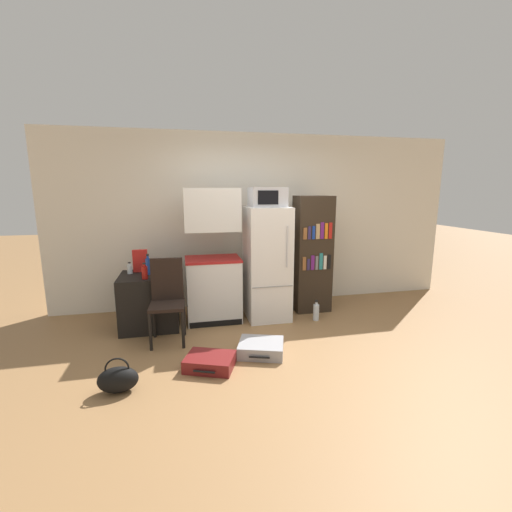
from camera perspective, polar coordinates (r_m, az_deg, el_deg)
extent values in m
plane|color=olive|center=(3.91, 4.97, -16.66)|extent=(24.00, 24.00, 0.00)
cube|color=silver|center=(5.47, 0.92, 5.94)|extent=(6.40, 0.10, 2.65)
cube|color=black|center=(4.80, -17.27, -7.13)|extent=(0.74, 0.68, 0.72)
cube|color=silver|center=(4.84, -7.09, -5.67)|extent=(0.73, 0.55, 0.86)
cube|color=#B21E1E|center=(4.74, -7.22, -0.53)|extent=(0.75, 0.56, 0.03)
cube|color=silver|center=(4.65, -7.43, 7.70)|extent=(0.73, 0.46, 0.57)
cube|color=black|center=(4.71, -6.65, -11.15)|extent=(0.70, 0.01, 0.08)
cube|color=white|center=(4.83, 1.82, -1.21)|extent=(0.58, 0.65, 1.58)
cube|color=gray|center=(4.59, 2.81, -5.15)|extent=(0.56, 0.01, 0.01)
cylinder|color=silver|center=(4.51, 5.24, 1.54)|extent=(0.02, 0.02, 0.55)
cube|color=#B7B7BC|center=(4.72, 1.89, 9.79)|extent=(0.47, 0.42, 0.26)
cube|color=black|center=(4.50, 2.04, 9.72)|extent=(0.27, 0.01, 0.18)
cube|color=#2D2319|center=(5.17, 9.34, 0.29)|extent=(0.53, 0.37, 1.72)
cube|color=brown|center=(4.95, 8.05, -1.28)|extent=(0.05, 0.01, 0.19)
cube|color=#332856|center=(4.98, 8.74, -1.42)|extent=(0.04, 0.01, 0.16)
cube|color=#661E75|center=(4.99, 9.43, -1.11)|extent=(0.05, 0.01, 0.21)
cube|color=slate|center=(5.02, 10.10, -1.15)|extent=(0.04, 0.01, 0.20)
cube|color=teal|center=(5.04, 10.78, -0.89)|extent=(0.05, 0.01, 0.24)
cube|color=silver|center=(5.07, 11.43, -1.06)|extent=(0.04, 0.01, 0.20)
cube|color=black|center=(5.09, 12.09, -0.97)|extent=(0.05, 0.01, 0.21)
cube|color=brown|center=(4.88, 8.19, 3.71)|extent=(0.05, 0.01, 0.17)
cube|color=#332856|center=(4.90, 8.89, 3.83)|extent=(0.04, 0.01, 0.18)
cube|color=#193899|center=(4.92, 9.59, 3.86)|extent=(0.04, 0.01, 0.19)
cube|color=tan|center=(4.94, 10.28, 4.04)|extent=(0.06, 0.01, 0.22)
cube|color=#661E75|center=(4.97, 10.96, 4.16)|extent=(0.05, 0.01, 0.24)
cube|color=orange|center=(4.99, 11.63, 4.11)|extent=(0.04, 0.01, 0.22)
cube|color=red|center=(5.02, 12.30, 4.15)|extent=(0.05, 0.01, 0.23)
cylinder|color=silver|center=(4.83, -20.30, -2.07)|extent=(0.07, 0.07, 0.12)
cylinder|color=silver|center=(4.82, -20.35, -1.26)|extent=(0.03, 0.03, 0.02)
cylinder|color=black|center=(4.82, -20.37, -1.06)|extent=(0.03, 0.03, 0.01)
cylinder|color=#AD1914|center=(4.48, -18.06, -2.66)|extent=(0.07, 0.07, 0.16)
cylinder|color=#AD1914|center=(4.46, -18.14, -1.47)|extent=(0.03, 0.03, 0.03)
cylinder|color=black|center=(4.45, -18.15, -1.18)|extent=(0.04, 0.04, 0.02)
cylinder|color=white|center=(4.83, -16.14, -1.78)|extent=(0.09, 0.09, 0.13)
cylinder|color=white|center=(4.82, -16.18, -0.91)|extent=(0.04, 0.04, 0.02)
cylinder|color=black|center=(4.81, -16.19, -0.70)|extent=(0.05, 0.05, 0.01)
cylinder|color=#1E47A3|center=(4.70, -17.52, -1.67)|extent=(0.07, 0.07, 0.21)
cylinder|color=#1E47A3|center=(4.68, -17.61, -0.19)|extent=(0.03, 0.03, 0.04)
cylinder|color=black|center=(4.67, -17.63, 0.17)|extent=(0.03, 0.03, 0.02)
cube|color=red|center=(4.88, -18.72, -0.76)|extent=(0.19, 0.07, 0.30)
cylinder|color=black|center=(4.15, -17.20, -12.03)|extent=(0.04, 0.04, 0.45)
cylinder|color=black|center=(4.12, -12.06, -11.96)|extent=(0.04, 0.04, 0.45)
cylinder|color=black|center=(4.49, -16.62, -10.22)|extent=(0.04, 0.04, 0.45)
cylinder|color=black|center=(4.46, -11.90, -10.14)|extent=(0.04, 0.04, 0.45)
cube|color=black|center=(4.22, -14.61, -8.00)|extent=(0.42, 0.42, 0.04)
cube|color=black|center=(4.31, -14.60, -3.72)|extent=(0.38, 0.07, 0.52)
cube|color=#99999E|center=(3.97, 0.85, -15.06)|extent=(0.59, 0.54, 0.14)
cylinder|color=black|center=(3.77, 0.54, -16.54)|extent=(0.22, 0.09, 0.02)
cube|color=maroon|center=(3.72, -7.69, -17.09)|extent=(0.58, 0.51, 0.13)
cylinder|color=black|center=(3.56, -8.65, -18.55)|extent=(0.21, 0.10, 0.02)
ellipsoid|color=black|center=(3.53, -22.02, -18.58)|extent=(0.36, 0.20, 0.24)
torus|color=black|center=(3.48, -22.15, -17.02)|extent=(0.21, 0.02, 0.21)
cylinder|color=silver|center=(4.95, 9.99, -9.24)|extent=(0.08, 0.08, 0.23)
cylinder|color=silver|center=(4.90, 10.04, -7.78)|extent=(0.04, 0.04, 0.04)
cylinder|color=black|center=(4.89, 10.05, -7.42)|extent=(0.04, 0.04, 0.02)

